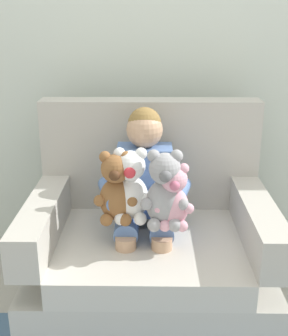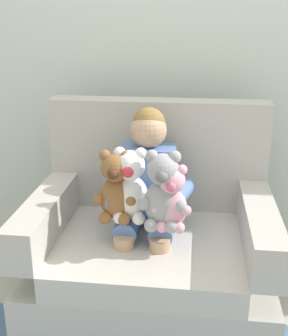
% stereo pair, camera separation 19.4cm
% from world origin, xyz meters
% --- Properties ---
extents(ground_plane, '(8.00, 8.00, 0.00)m').
position_xyz_m(ground_plane, '(0.00, 0.00, 0.00)').
color(ground_plane, '#ADA89E').
extents(back_wall, '(6.00, 0.10, 2.60)m').
position_xyz_m(back_wall, '(0.00, 0.66, 1.30)').
color(back_wall, silver).
rests_on(back_wall, ground).
extents(armchair, '(1.12, 0.84, 1.05)m').
position_xyz_m(armchair, '(0.00, 0.05, 0.33)').
color(armchair, '#BCB7AD').
rests_on(armchair, ground).
extents(seated_child, '(0.45, 0.39, 0.82)m').
position_xyz_m(seated_child, '(-0.03, 0.06, 0.68)').
color(seated_child, '#597AB7').
rests_on(seated_child, armchair).
extents(plush_white, '(0.20, 0.16, 0.34)m').
position_xyz_m(plush_white, '(-0.09, -0.07, 0.74)').
color(plush_white, white).
rests_on(plush_white, armchair).
extents(plush_pink, '(0.17, 0.14, 0.29)m').
position_xyz_m(plush_pink, '(0.10, -0.13, 0.72)').
color(plush_pink, '#EAA8BC').
rests_on(plush_pink, armchair).
extents(plush_brown, '(0.19, 0.16, 0.33)m').
position_xyz_m(plush_brown, '(-0.15, -0.08, 0.73)').
color(plush_brown, brown).
rests_on(plush_brown, armchair).
extents(plush_grey, '(0.21, 0.17, 0.35)m').
position_xyz_m(plush_grey, '(0.06, -0.12, 0.74)').
color(plush_grey, '#9E9EA3').
rests_on(plush_grey, armchair).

